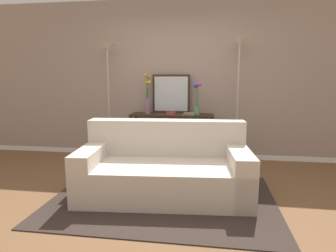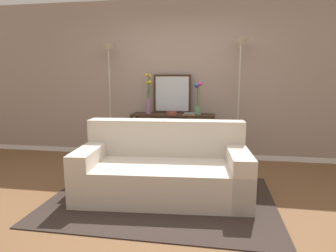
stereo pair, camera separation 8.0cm
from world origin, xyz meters
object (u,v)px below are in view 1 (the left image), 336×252
at_px(floor_lamp_right, 239,67).
at_px(book_stack, 189,114).
at_px(floor_lamp_left, 108,70).
at_px(wall_mirror, 171,94).
at_px(couch, 165,170).
at_px(fruit_bowl, 171,113).
at_px(book_row_under_console, 152,156).
at_px(console_table, 172,128).
at_px(vase_tall_flowers, 148,97).
at_px(vase_short_flowers, 197,97).

relative_size(floor_lamp_right, book_stack, 10.12).
relative_size(floor_lamp_left, wall_mirror, 2.98).
distance_m(couch, fruit_bowl, 1.43).
bearing_deg(book_row_under_console, book_stack, -9.43).
relative_size(console_table, fruit_bowl, 8.66).
bearing_deg(floor_lamp_right, console_table, 177.83).
distance_m(console_table, floor_lamp_right, 1.47).
bearing_deg(floor_lamp_right, book_row_under_console, 178.36).
relative_size(console_table, vase_tall_flowers, 2.06).
height_order(floor_lamp_left, fruit_bowl, floor_lamp_left).
relative_size(floor_lamp_right, wall_mirror, 3.06).
bearing_deg(vase_short_flowers, floor_lamp_left, -179.40).
distance_m(floor_lamp_left, wall_mirror, 1.14).
height_order(couch, vase_short_flowers, vase_short_flowers).
bearing_deg(fruit_bowl, floor_lamp_right, 4.36).
distance_m(wall_mirror, vase_short_flowers, 0.49).
relative_size(fruit_bowl, book_stack, 0.81).
xyz_separation_m(vase_tall_flowers, book_stack, (0.71, -0.12, -0.26)).
xyz_separation_m(floor_lamp_right, fruit_bowl, (-1.07, -0.08, -0.74)).
xyz_separation_m(wall_mirror, vase_tall_flowers, (-0.38, -0.15, -0.05)).
distance_m(floor_lamp_left, book_row_under_console, 1.66).
bearing_deg(book_row_under_console, floor_lamp_left, -176.90).
bearing_deg(floor_lamp_right, floor_lamp_left, -180.00).
bearing_deg(fruit_bowl, book_stack, 3.21).
height_order(console_table, floor_lamp_left, floor_lamp_left).
relative_size(floor_lamp_right, vase_short_flowers, 3.71).
bearing_deg(floor_lamp_left, wall_mirror, 10.79).
height_order(floor_lamp_left, floor_lamp_right, floor_lamp_right).
relative_size(wall_mirror, vase_tall_flowers, 0.97).
bearing_deg(fruit_bowl, vase_tall_flowers, 162.31).
xyz_separation_m(vase_short_flowers, fruit_bowl, (-0.42, -0.10, -0.26)).
xyz_separation_m(floor_lamp_right, book_row_under_console, (-1.41, 0.04, -1.52)).
xyz_separation_m(fruit_bowl, book_row_under_console, (-0.34, 0.12, -0.78)).
relative_size(wall_mirror, vase_short_flowers, 1.21).
bearing_deg(book_stack, floor_lamp_left, 177.30).
height_order(wall_mirror, fruit_bowl, wall_mirror).
bearing_deg(floor_lamp_left, fruit_bowl, -4.29).
distance_m(wall_mirror, book_row_under_console, 1.13).
height_order(couch, floor_lamp_left, floor_lamp_left).
relative_size(vase_tall_flowers, book_row_under_console, 1.50).
xyz_separation_m(floor_lamp_left, vase_short_flowers, (1.50, 0.02, -0.44)).
relative_size(couch, floor_lamp_right, 1.03).
bearing_deg(fruit_bowl, console_table, 89.32).
bearing_deg(floor_lamp_left, vase_short_flowers, 0.60).
distance_m(floor_lamp_right, vase_tall_flowers, 1.56).
height_order(console_table, fruit_bowl, fruit_bowl).
bearing_deg(floor_lamp_right, vase_tall_flowers, 178.02).
xyz_separation_m(couch, fruit_bowl, (-0.10, 1.33, 0.53)).
distance_m(couch, book_row_under_console, 1.54).
height_order(floor_lamp_left, book_row_under_console, floor_lamp_left).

